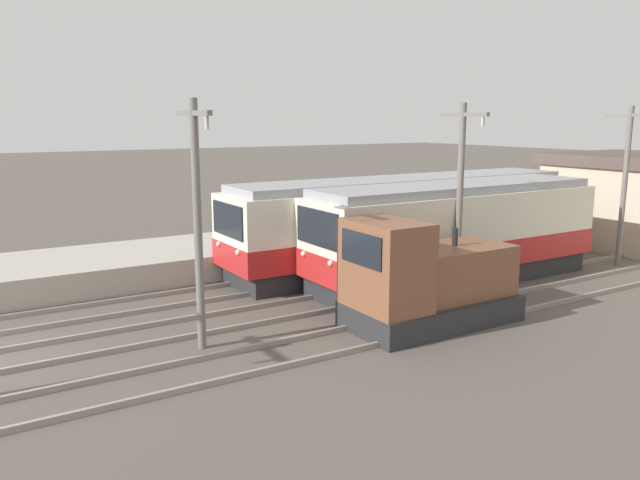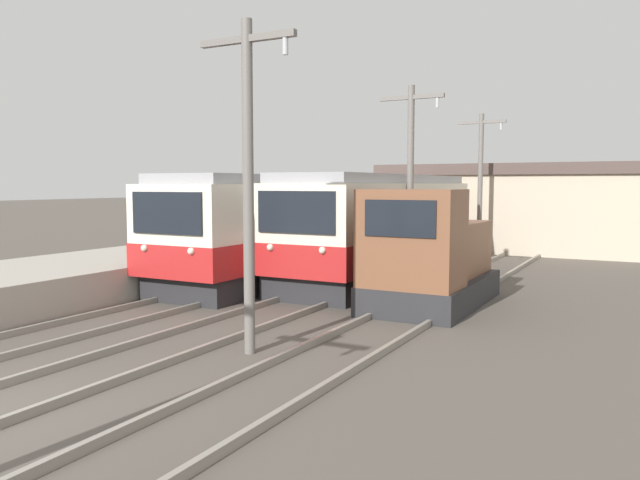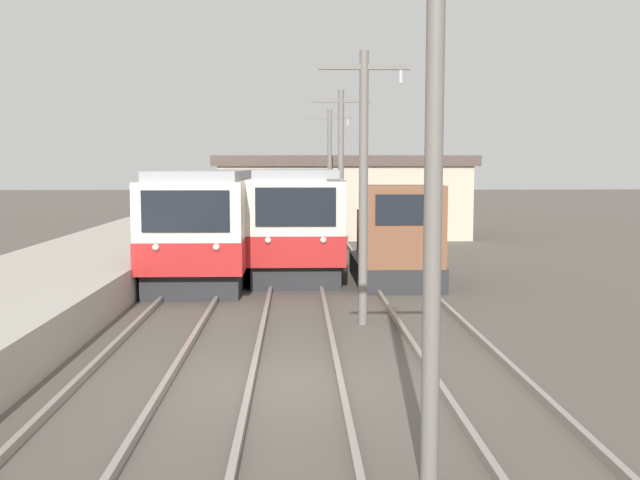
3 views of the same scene
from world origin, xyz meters
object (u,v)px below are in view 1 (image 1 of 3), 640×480
(catenary_mast_far, at_px, (460,193))
(catenary_mast_distant, at_px, (625,179))
(commuter_train_center, at_px, (455,236))
(catenary_mast_mid, at_px, (197,215))
(commuter_train_left, at_px, (407,225))
(shunting_locomotive, at_px, (425,282))

(catenary_mast_far, relative_size, catenary_mast_distant, 1.00)
(commuter_train_center, relative_size, catenary_mast_far, 1.85)
(commuter_train_center, distance_m, catenary_mast_mid, 10.02)
(commuter_train_left, distance_m, commuter_train_center, 2.81)
(catenary_mast_mid, relative_size, catenary_mast_far, 1.00)
(shunting_locomotive, distance_m, catenary_mast_mid, 6.38)
(catenary_mast_far, bearing_deg, catenary_mast_mid, -90.00)
(catenary_mast_distant, bearing_deg, commuter_train_left, -121.89)
(catenary_mast_mid, distance_m, catenary_mast_far, 8.45)
(commuter_train_left, distance_m, catenary_mast_far, 4.89)
(catenary_mast_mid, bearing_deg, catenary_mast_far, 90.00)
(commuter_train_left, distance_m, catenary_mast_mid, 11.00)
(commuter_train_left, relative_size, shunting_locomotive, 3.08)
(catenary_mast_mid, bearing_deg, commuter_train_center, 98.79)
(catenary_mast_mid, distance_m, catenary_mast_distant, 16.89)
(shunting_locomotive, xyz_separation_m, catenary_mast_far, (-1.49, 2.61, 2.12))
(shunting_locomotive, height_order, catenary_mast_distant, catenary_mast_distant)
(shunting_locomotive, xyz_separation_m, catenary_mast_mid, (-1.49, -5.83, 2.12))
(commuter_train_left, height_order, catenary_mast_far, catenary_mast_far)
(commuter_train_left, bearing_deg, catenary_mast_mid, -66.62)
(commuter_train_left, distance_m, catenary_mast_distant, 8.34)
(commuter_train_left, xyz_separation_m, catenary_mast_mid, (4.31, -9.97, 1.73))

